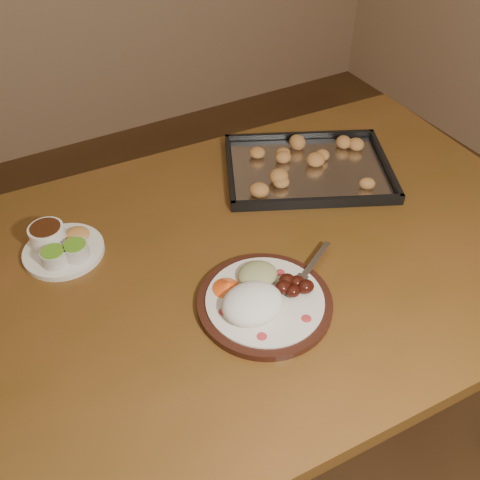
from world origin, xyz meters
TOP-DOWN VIEW (x-y plane):
  - dining_table at (0.16, 0.14)m, footprint 1.54×0.96m
  - dinner_plate at (0.15, 0.01)m, footprint 0.33×0.26m
  - condiment_saucer at (-0.15, 0.33)m, footprint 0.17×0.17m
  - baking_tray at (0.48, 0.33)m, footprint 0.49×0.44m

SIDE VIEW (x-z plane):
  - dining_table at x=0.16m, z-range 0.28..1.03m
  - baking_tray at x=0.48m, z-range 0.74..0.78m
  - dinner_plate at x=0.15m, z-range 0.74..0.80m
  - condiment_saucer at x=-0.15m, z-range 0.74..0.80m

